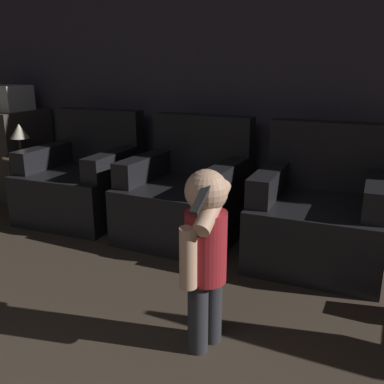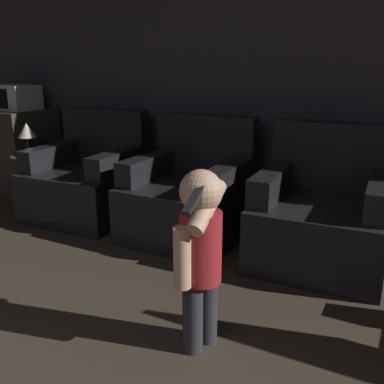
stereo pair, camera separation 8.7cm
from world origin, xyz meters
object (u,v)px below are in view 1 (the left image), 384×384
at_px(person_toddler, 205,247).
at_px(lamp, 19,132).
at_px(armchair_right, 319,215).
at_px(armchair_left, 84,181).
at_px(microwave, 2,98).
at_px(armchair_middle, 187,196).

bearing_deg(person_toddler, lamp, -101.30).
distance_m(armchair_right, person_toddler, 1.38).
height_order(armchair_left, microwave, microwave).
xyz_separation_m(person_toddler, lamp, (-2.53, 1.27, 0.21)).
height_order(armchair_middle, microwave, microwave).
height_order(armchair_left, armchair_middle, same).
bearing_deg(armchair_left, microwave, 164.46).
distance_m(microwave, lamp, 0.68).
relative_size(armchair_right, microwave, 1.75).
distance_m(person_toddler, lamp, 2.84).
bearing_deg(armchair_right, armchair_left, 177.53).
bearing_deg(armchair_middle, armchair_left, -179.96).
xyz_separation_m(person_toddler, microwave, (-3.06, 1.58, 0.50)).
bearing_deg(microwave, person_toddler, -27.25).
bearing_deg(armchair_right, microwave, 173.26).
distance_m(armchair_middle, lamp, 1.83).
relative_size(armchair_right, person_toddler, 1.05).
bearing_deg(lamp, armchair_middle, 1.82).
xyz_separation_m(armchair_right, microwave, (-3.38, 0.25, 0.71)).
bearing_deg(lamp, armchair_left, 4.63).
bearing_deg(person_toddler, armchair_left, -110.53).
bearing_deg(person_toddler, armchair_middle, -135.10).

